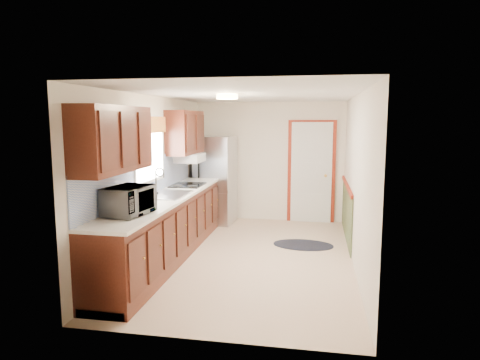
% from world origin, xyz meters
% --- Properties ---
extents(room_shell, '(3.20, 5.20, 2.52)m').
position_xyz_m(room_shell, '(0.00, 0.00, 1.20)').
color(room_shell, beige).
rests_on(room_shell, ground).
extents(kitchen_run, '(0.63, 4.00, 2.20)m').
position_xyz_m(kitchen_run, '(-1.24, -0.29, 0.81)').
color(kitchen_run, '#3D160E').
rests_on(kitchen_run, ground).
extents(back_wall_trim, '(1.12, 2.30, 2.08)m').
position_xyz_m(back_wall_trim, '(0.99, 2.21, 0.89)').
color(back_wall_trim, maroon).
rests_on(back_wall_trim, ground).
extents(ceiling_fixture, '(0.30, 0.30, 0.06)m').
position_xyz_m(ceiling_fixture, '(-0.30, -0.20, 2.36)').
color(ceiling_fixture, '#FFD88C').
rests_on(ceiling_fixture, room_shell).
extents(microwave, '(0.41, 0.64, 0.41)m').
position_xyz_m(microwave, '(-1.20, -1.52, 1.14)').
color(microwave, white).
rests_on(microwave, kitchen_run).
extents(refrigerator, '(0.77, 0.75, 1.72)m').
position_xyz_m(refrigerator, '(-1.02, 2.05, 0.86)').
color(refrigerator, '#B7B7BC').
rests_on(refrigerator, ground).
extents(rug, '(1.02, 0.69, 0.01)m').
position_xyz_m(rug, '(0.77, 0.76, 0.01)').
color(rug, black).
rests_on(rug, ground).
extents(cooktop, '(0.50, 0.61, 0.02)m').
position_xyz_m(cooktop, '(-1.19, 0.75, 0.95)').
color(cooktop, black).
rests_on(cooktop, kitchen_run).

